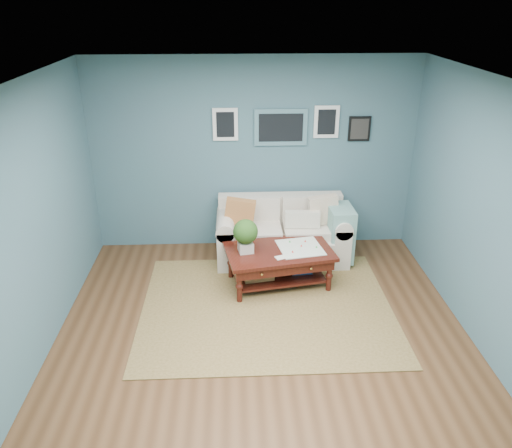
{
  "coord_description": "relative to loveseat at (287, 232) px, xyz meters",
  "views": [
    {
      "loc": [
        -0.28,
        -4.19,
        3.4
      ],
      "look_at": [
        -0.04,
        1.0,
        1.0
      ],
      "focal_mm": 35.0,
      "sensor_mm": 36.0,
      "label": 1
    }
  ],
  "objects": [
    {
      "name": "room_shell",
      "position": [
        -0.43,
        -1.97,
        0.98
      ],
      "size": [
        5.0,
        5.02,
        2.7
      ],
      "color": "brown",
      "rests_on": "ground"
    },
    {
      "name": "area_rug",
      "position": [
        -0.37,
        -1.25,
        -0.38
      ],
      "size": [
        2.95,
        2.36,
        0.01
      ],
      "primitive_type": "cube",
      "color": "brown",
      "rests_on": "ground"
    },
    {
      "name": "loveseat",
      "position": [
        0.0,
        0.0,
        0.0
      ],
      "size": [
        1.83,
        0.83,
        0.94
      ],
      "color": "beige",
      "rests_on": "ground"
    },
    {
      "name": "coffee_table",
      "position": [
        -0.25,
        -0.73,
        0.02
      ],
      "size": [
        1.43,
        0.98,
        0.92
      ],
      "rotation": [
        0.0,
        0.0,
        0.18
      ],
      "color": "black",
      "rests_on": "ground"
    }
  ]
}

